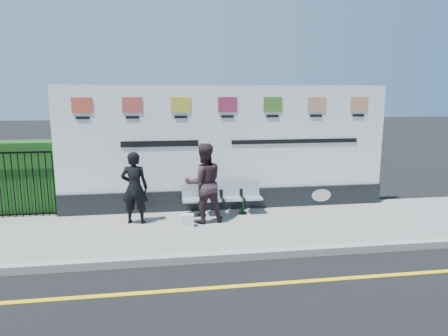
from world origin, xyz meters
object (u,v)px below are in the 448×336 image
Objects in this scene: billboard at (227,156)px; woman_left at (135,188)px; bench at (222,206)px; woman_right at (204,183)px.

billboard is 2.38m from woman_left.
bench is 0.95m from woman_right.
bench is 1.17× the size of woman_left.
bench is 2.09m from woman_left.
woman_right is at bearing -135.32° from bench.
billboard reaches higher than bench.
woman_left is at bearing -170.45° from bench.
woman_right is (-0.66, -0.99, -0.42)m from billboard.
woman_left is at bearing -158.48° from billboard.
woman_right is (-0.47, -0.47, 0.68)m from bench.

